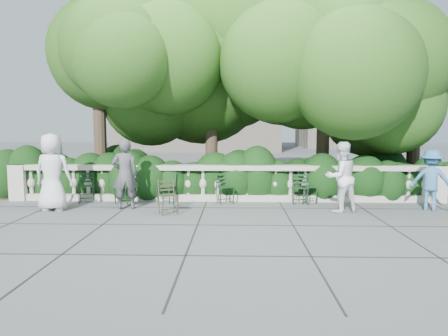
{
  "coord_description": "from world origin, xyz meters",
  "views": [
    {
      "loc": [
        0.29,
        -9.16,
        2.04
      ],
      "look_at": [
        0.0,
        1.0,
        1.0
      ],
      "focal_mm": 32.0,
      "sensor_mm": 36.0,
      "label": 1
    }
  ],
  "objects_px": {
    "chair_f": "(300,205)",
    "chair_weathered": "(170,215)",
    "chair_b": "(86,203)",
    "person_older_blue": "(431,180)",
    "chair_a": "(164,204)",
    "chair_c": "(122,204)",
    "chair_e": "(227,204)",
    "person_businessman": "(53,172)",
    "chair_d": "(309,204)",
    "person_woman_grey": "(125,174)",
    "person_casual_man": "(341,177)"
  },
  "relations": [
    {
      "from": "chair_f",
      "to": "chair_d",
      "type": "bearing_deg",
      "value": 32.14
    },
    {
      "from": "chair_e",
      "to": "person_older_blue",
      "type": "relative_size",
      "value": 0.56
    },
    {
      "from": "person_businessman",
      "to": "person_older_blue",
      "type": "xyz_separation_m",
      "value": [
        9.27,
        0.28,
        -0.19
      ]
    },
    {
      "from": "chair_a",
      "to": "chair_b",
      "type": "bearing_deg",
      "value": -159.95
    },
    {
      "from": "chair_b",
      "to": "chair_e",
      "type": "xyz_separation_m",
      "value": [
        3.78,
        -0.03,
        0.0
      ]
    },
    {
      "from": "chair_b",
      "to": "person_older_blue",
      "type": "xyz_separation_m",
      "value": [
        8.81,
        -0.62,
        0.75
      ]
    },
    {
      "from": "chair_c",
      "to": "person_older_blue",
      "type": "bearing_deg",
      "value": 13.35
    },
    {
      "from": "chair_c",
      "to": "chair_e",
      "type": "height_order",
      "value": "same"
    },
    {
      "from": "chair_c",
      "to": "chair_weathered",
      "type": "xyz_separation_m",
      "value": [
        1.5,
        -1.27,
        0.0
      ]
    },
    {
      "from": "chair_f",
      "to": "chair_b",
      "type": "bearing_deg",
      "value": -178.49
    },
    {
      "from": "person_casual_man",
      "to": "person_older_blue",
      "type": "relative_size",
      "value": 1.12
    },
    {
      "from": "chair_c",
      "to": "chair_a",
      "type": "bearing_deg",
      "value": 23.41
    },
    {
      "from": "chair_e",
      "to": "person_businessman",
      "type": "distance_m",
      "value": 4.44
    },
    {
      "from": "person_businessman",
      "to": "chair_b",
      "type": "bearing_deg",
      "value": -112.49
    },
    {
      "from": "chair_f",
      "to": "chair_weathered",
      "type": "distance_m",
      "value": 3.47
    },
    {
      "from": "chair_e",
      "to": "person_woman_grey",
      "type": "distance_m",
      "value": 2.75
    },
    {
      "from": "chair_b",
      "to": "chair_weathered",
      "type": "bearing_deg",
      "value": -45.21
    },
    {
      "from": "person_businessman",
      "to": "person_casual_man",
      "type": "bearing_deg",
      "value": -175.08
    },
    {
      "from": "chair_b",
      "to": "chair_f",
      "type": "distance_m",
      "value": 5.72
    },
    {
      "from": "chair_b",
      "to": "chair_e",
      "type": "height_order",
      "value": "same"
    },
    {
      "from": "chair_a",
      "to": "chair_d",
      "type": "relative_size",
      "value": 1.0
    },
    {
      "from": "chair_d",
      "to": "person_older_blue",
      "type": "distance_m",
      "value": 3.0
    },
    {
      "from": "chair_a",
      "to": "chair_b",
      "type": "xyz_separation_m",
      "value": [
        -2.1,
        -0.0,
        0.0
      ]
    },
    {
      "from": "chair_e",
      "to": "chair_b",
      "type": "bearing_deg",
      "value": 159.74
    },
    {
      "from": "chair_a",
      "to": "person_woman_grey",
      "type": "relative_size",
      "value": 0.48
    },
    {
      "from": "chair_b",
      "to": "chair_e",
      "type": "bearing_deg",
      "value": -16.55
    },
    {
      "from": "person_businessman",
      "to": "person_casual_man",
      "type": "relative_size",
      "value": 1.12
    },
    {
      "from": "chair_a",
      "to": "chair_b",
      "type": "relative_size",
      "value": 1.0
    },
    {
      "from": "chair_a",
      "to": "person_businessman",
      "type": "relative_size",
      "value": 0.44
    },
    {
      "from": "chair_a",
      "to": "chair_c",
      "type": "height_order",
      "value": "same"
    },
    {
      "from": "person_casual_man",
      "to": "person_older_blue",
      "type": "bearing_deg",
      "value": 165.81
    },
    {
      "from": "chair_weathered",
      "to": "chair_e",
      "type": "bearing_deg",
      "value": 20.89
    },
    {
      "from": "chair_weathered",
      "to": "person_woman_grey",
      "type": "bearing_deg",
      "value": 124.27
    },
    {
      "from": "chair_e",
      "to": "chair_d",
      "type": "bearing_deg",
      "value": -17.84
    },
    {
      "from": "chair_b",
      "to": "person_older_blue",
      "type": "relative_size",
      "value": 0.56
    },
    {
      "from": "person_businessman",
      "to": "chair_a",
      "type": "bearing_deg",
      "value": -155.91
    },
    {
      "from": "chair_c",
      "to": "chair_e",
      "type": "bearing_deg",
      "value": 18.91
    },
    {
      "from": "chair_c",
      "to": "chair_b",
      "type": "bearing_deg",
      "value": -169.93
    },
    {
      "from": "chair_c",
      "to": "chair_e",
      "type": "relative_size",
      "value": 1.0
    },
    {
      "from": "chair_c",
      "to": "person_older_blue",
      "type": "distance_m",
      "value": 7.87
    },
    {
      "from": "chair_b",
      "to": "chair_c",
      "type": "height_order",
      "value": "same"
    },
    {
      "from": "chair_weathered",
      "to": "chair_b",
      "type": "bearing_deg",
      "value": 125.25
    },
    {
      "from": "chair_f",
      "to": "person_woman_grey",
      "type": "relative_size",
      "value": 0.48
    },
    {
      "from": "person_casual_man",
      "to": "chair_b",
      "type": "bearing_deg",
      "value": -28.15
    },
    {
      "from": "chair_e",
      "to": "person_casual_man",
      "type": "relative_size",
      "value": 0.5
    },
    {
      "from": "chair_d",
      "to": "chair_weathered",
      "type": "distance_m",
      "value": 3.77
    },
    {
      "from": "chair_c",
      "to": "person_businessman",
      "type": "xyz_separation_m",
      "value": [
        -1.45,
        -0.78,
        0.95
      ]
    },
    {
      "from": "chair_c",
      "to": "person_businessman",
      "type": "relative_size",
      "value": 0.44
    },
    {
      "from": "chair_f",
      "to": "person_casual_man",
      "type": "bearing_deg",
      "value": -40.5
    },
    {
      "from": "person_businessman",
      "to": "chair_weathered",
      "type": "bearing_deg",
      "value": 175.28
    }
  ]
}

